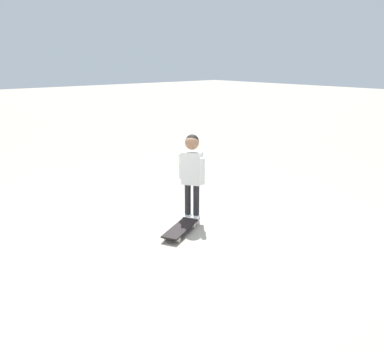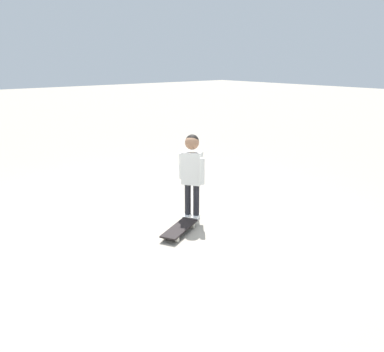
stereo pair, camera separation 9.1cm
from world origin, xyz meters
name	(u,v)px [view 1 (the left image)]	position (x,y,z in m)	size (l,w,h in m)	color
ground_plane	(153,222)	(0.00, 0.00, 0.00)	(50.00, 50.00, 0.00)	#9E9384
child_person	(192,168)	(0.22, 0.44, 0.66)	(0.41, 0.26, 1.06)	black
skateboard	(180,229)	(0.49, 0.03, 0.06)	(0.44, 0.63, 0.07)	black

